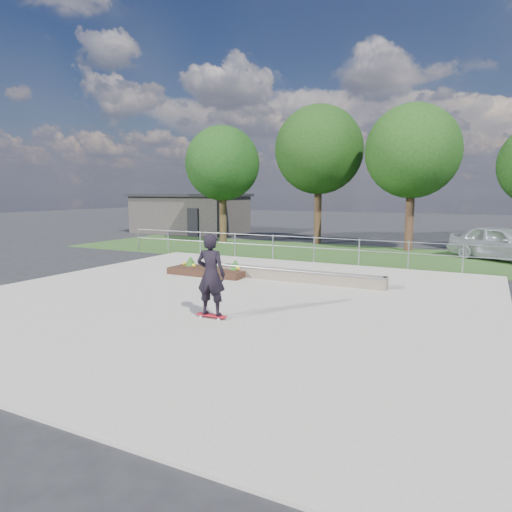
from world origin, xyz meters
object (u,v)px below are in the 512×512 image
(planter_bed, at_px, (210,270))
(skateboarder, at_px, (211,275))
(parked_car, at_px, (503,243))
(grind_ledge, at_px, (299,276))

(planter_bed, distance_m, skateboarder, 6.06)
(planter_bed, relative_size, parked_car, 0.63)
(parked_car, bearing_deg, grind_ledge, 176.37)
(planter_bed, xyz_separation_m, parked_car, (9.84, 9.34, 0.57))
(grind_ledge, bearing_deg, parked_car, 55.04)
(skateboarder, xyz_separation_m, parked_car, (6.55, 14.35, -0.33))
(grind_ledge, relative_size, planter_bed, 2.00)
(planter_bed, xyz_separation_m, skateboarder, (3.29, -5.01, 0.89))
(planter_bed, distance_m, parked_car, 13.58)
(parked_car, bearing_deg, skateboarder, -173.20)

